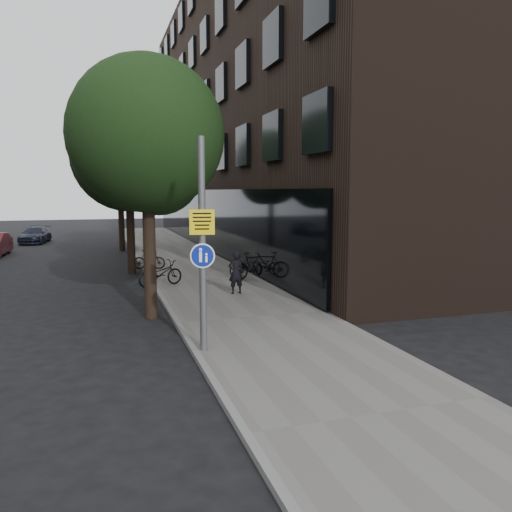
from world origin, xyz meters
name	(u,v)px	position (x,y,z in m)	size (l,w,h in m)	color
ground	(289,357)	(0.00, 0.00, 0.00)	(120.00, 120.00, 0.00)	black
sidewalk	(207,280)	(0.25, 10.00, 0.06)	(4.50, 60.00, 0.12)	#64625D
curb_edge	(152,283)	(-2.00, 10.00, 0.07)	(0.15, 60.00, 0.13)	slate
building_right_dark_brick	(289,112)	(8.50, 22.00, 9.00)	(12.00, 40.00, 18.00)	black
street_tree_near	(149,142)	(-2.53, 4.64, 5.11)	(4.40, 4.40, 7.50)	black
street_tree_mid	(130,160)	(-2.53, 13.14, 5.11)	(5.00, 5.00, 7.80)	black
street_tree_far	(121,168)	(-2.53, 22.14, 5.11)	(5.00, 5.00, 7.80)	black
signpost	(202,245)	(-1.80, 0.76, 2.54)	(0.55, 0.16, 4.78)	#595B5E
pedestrian	(236,273)	(0.57, 6.62, 0.87)	(0.55, 0.36, 1.51)	black
parked_bike_facade_near	(247,266)	(2.00, 10.09, 0.55)	(0.56, 1.62, 0.85)	black
parked_bike_facade_far	(252,265)	(2.00, 9.35, 0.67)	(0.52, 1.83, 1.10)	black
parked_bike_curb_near	(160,273)	(-1.80, 8.86, 0.61)	(0.65, 1.85, 0.97)	black
parked_bike_curb_far	(149,260)	(-1.80, 13.23, 0.57)	(0.42, 1.48, 0.89)	black
parked_car_far	(35,235)	(-8.34, 28.85, 0.58)	(1.63, 4.01, 1.16)	black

